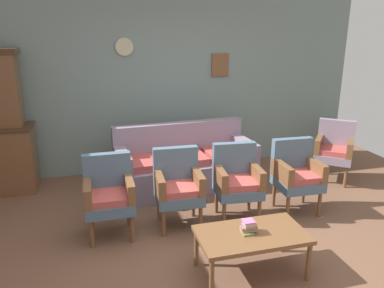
{
  "coord_description": "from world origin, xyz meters",
  "views": [
    {
      "loc": [
        -1.11,
        -3.15,
        2.21
      ],
      "look_at": [
        0.03,
        1.08,
        0.85
      ],
      "focal_mm": 34.96,
      "sensor_mm": 36.0,
      "label": 1
    }
  ],
  "objects_px": {
    "armchair_near_cabinet": "(296,173)",
    "book_stack_on_table": "(249,227)",
    "floral_couch": "(185,166)",
    "coffee_table": "(252,237)",
    "wingback_chair_by_fireplace": "(334,148)",
    "armchair_near_couch_end": "(109,193)",
    "floor_vase_by_wall": "(334,141)",
    "armchair_by_doorway": "(178,185)",
    "armchair_row_middle": "(237,179)"
  },
  "relations": [
    {
      "from": "floral_couch",
      "to": "armchair_by_doorway",
      "type": "distance_m",
      "value": 1.09
    },
    {
      "from": "armchair_near_cabinet",
      "to": "wingback_chair_by_fireplace",
      "type": "xyz_separation_m",
      "value": [
        1.06,
        0.74,
        0.0
      ]
    },
    {
      "from": "armchair_near_cabinet",
      "to": "wingback_chair_by_fireplace",
      "type": "height_order",
      "value": "same"
    },
    {
      "from": "floral_couch",
      "to": "coffee_table",
      "type": "xyz_separation_m",
      "value": [
        0.11,
        -2.1,
        0.05
      ]
    },
    {
      "from": "armchair_by_doorway",
      "to": "book_stack_on_table",
      "type": "bearing_deg",
      "value": -68.81
    },
    {
      "from": "armchair_near_couch_end",
      "to": "wingback_chair_by_fireplace",
      "type": "distance_m",
      "value": 3.41
    },
    {
      "from": "floor_vase_by_wall",
      "to": "armchair_row_middle",
      "type": "bearing_deg",
      "value": -148.32
    },
    {
      "from": "coffee_table",
      "to": "floor_vase_by_wall",
      "type": "relative_size",
      "value": 1.42
    },
    {
      "from": "armchair_near_cabinet",
      "to": "coffee_table",
      "type": "distance_m",
      "value": 1.5
    },
    {
      "from": "book_stack_on_table",
      "to": "floor_vase_by_wall",
      "type": "height_order",
      "value": "floor_vase_by_wall"
    },
    {
      "from": "armchair_by_doorway",
      "to": "wingback_chair_by_fireplace",
      "type": "height_order",
      "value": "same"
    },
    {
      "from": "floral_couch",
      "to": "armchair_row_middle",
      "type": "distance_m",
      "value": 1.12
    },
    {
      "from": "armchair_near_couch_end",
      "to": "book_stack_on_table",
      "type": "relative_size",
      "value": 5.9
    },
    {
      "from": "wingback_chair_by_fireplace",
      "to": "floor_vase_by_wall",
      "type": "xyz_separation_m",
      "value": [
        0.53,
        0.73,
        -0.15
      ]
    },
    {
      "from": "floral_couch",
      "to": "armchair_near_couch_end",
      "type": "bearing_deg",
      "value": -136.62
    },
    {
      "from": "floral_couch",
      "to": "floor_vase_by_wall",
      "type": "bearing_deg",
      "value": 8.78
    },
    {
      "from": "coffee_table",
      "to": "floor_vase_by_wall",
      "type": "xyz_separation_m",
      "value": [
        2.64,
        2.53,
        -0.02
      ]
    },
    {
      "from": "floral_couch",
      "to": "book_stack_on_table",
      "type": "distance_m",
      "value": 2.1
    },
    {
      "from": "floral_couch",
      "to": "wingback_chair_by_fireplace",
      "type": "distance_m",
      "value": 2.25
    },
    {
      "from": "armchair_by_doorway",
      "to": "armchair_near_cabinet",
      "type": "height_order",
      "value": "same"
    },
    {
      "from": "armchair_row_middle",
      "to": "coffee_table",
      "type": "bearing_deg",
      "value": -104.38
    },
    {
      "from": "armchair_near_couch_end",
      "to": "armchair_near_cabinet",
      "type": "bearing_deg",
      "value": -0.08
    },
    {
      "from": "coffee_table",
      "to": "book_stack_on_table",
      "type": "relative_size",
      "value": 6.56
    },
    {
      "from": "floral_couch",
      "to": "wingback_chair_by_fireplace",
      "type": "xyz_separation_m",
      "value": [
        2.23,
        -0.31,
        0.17
      ]
    },
    {
      "from": "armchair_by_doorway",
      "to": "armchair_row_middle",
      "type": "distance_m",
      "value": 0.72
    },
    {
      "from": "book_stack_on_table",
      "to": "floral_couch",
      "type": "bearing_deg",
      "value": 92.2
    },
    {
      "from": "book_stack_on_table",
      "to": "floor_vase_by_wall",
      "type": "bearing_deg",
      "value": 43.25
    },
    {
      "from": "armchair_near_cabinet",
      "to": "armchair_by_doorway",
      "type": "bearing_deg",
      "value": 179.13
    },
    {
      "from": "armchair_row_middle",
      "to": "floral_couch",
      "type": "bearing_deg",
      "value": 110.31
    },
    {
      "from": "floral_couch",
      "to": "armchair_row_middle",
      "type": "bearing_deg",
      "value": -69.69
    },
    {
      "from": "floral_couch",
      "to": "armchair_by_doorway",
      "type": "bearing_deg",
      "value": -107.96
    },
    {
      "from": "armchair_near_cabinet",
      "to": "floor_vase_by_wall",
      "type": "relative_size",
      "value": 1.28
    },
    {
      "from": "armchair_near_cabinet",
      "to": "floral_couch",
      "type": "bearing_deg",
      "value": 138.03
    },
    {
      "from": "armchair_near_couch_end",
      "to": "coffee_table",
      "type": "height_order",
      "value": "armchair_near_couch_end"
    },
    {
      "from": "floral_couch",
      "to": "coffee_table",
      "type": "height_order",
      "value": "floral_couch"
    },
    {
      "from": "coffee_table",
      "to": "floral_couch",
      "type": "bearing_deg",
      "value": 93.04
    },
    {
      "from": "armchair_by_doorway",
      "to": "floor_vase_by_wall",
      "type": "bearing_deg",
      "value": 25.17
    },
    {
      "from": "floral_couch",
      "to": "armchair_near_cabinet",
      "type": "height_order",
      "value": "same"
    },
    {
      "from": "floral_couch",
      "to": "armchair_by_doorway",
      "type": "relative_size",
      "value": 2.21
    },
    {
      "from": "armchair_row_middle",
      "to": "floor_vase_by_wall",
      "type": "bearing_deg",
      "value": 31.68
    },
    {
      "from": "floor_vase_by_wall",
      "to": "armchair_near_couch_end",
      "type": "bearing_deg",
      "value": -159.15
    },
    {
      "from": "armchair_row_middle",
      "to": "armchair_by_doorway",
      "type": "bearing_deg",
      "value": 179.05
    },
    {
      "from": "floral_couch",
      "to": "armchair_near_couch_end",
      "type": "height_order",
      "value": "same"
    },
    {
      "from": "armchair_by_doorway",
      "to": "armchair_row_middle",
      "type": "xyz_separation_m",
      "value": [
        0.72,
        -0.01,
        0.0
      ]
    },
    {
      "from": "floor_vase_by_wall",
      "to": "coffee_table",
      "type": "bearing_deg",
      "value": -136.3
    },
    {
      "from": "armchair_row_middle",
      "to": "book_stack_on_table",
      "type": "distance_m",
      "value": 1.1
    },
    {
      "from": "armchair_near_cabinet",
      "to": "floor_vase_by_wall",
      "type": "distance_m",
      "value": 2.17
    },
    {
      "from": "floral_couch",
      "to": "armchair_near_cabinet",
      "type": "relative_size",
      "value": 2.21
    },
    {
      "from": "book_stack_on_table",
      "to": "armchair_near_cabinet",
      "type": "bearing_deg",
      "value": 43.82
    },
    {
      "from": "armchair_near_cabinet",
      "to": "book_stack_on_table",
      "type": "relative_size",
      "value": 5.9
    }
  ]
}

